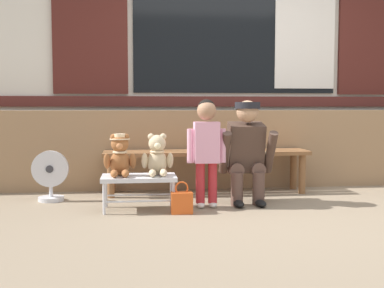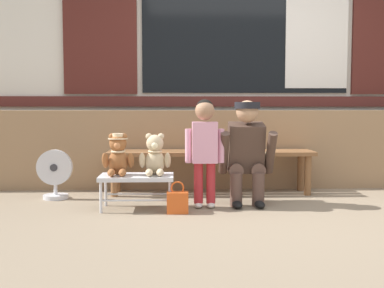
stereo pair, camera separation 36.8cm
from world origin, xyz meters
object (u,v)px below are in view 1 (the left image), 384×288
at_px(teddy_bear_plain, 157,157).
at_px(wooden_bench_long, 207,157).
at_px(floor_fan, 50,176).
at_px(small_display_bench, 139,180).
at_px(handbag_on_ground, 182,202).
at_px(teddy_bear_with_hat, 120,156).
at_px(adult_crouching, 247,152).
at_px(child_standing, 207,141).

bearing_deg(teddy_bear_plain, wooden_bench_long, 53.95).
bearing_deg(floor_fan, wooden_bench_long, 9.34).
distance_m(small_display_bench, floor_fan, 0.96).
bearing_deg(handbag_on_ground, floor_fan, 150.38).
relative_size(teddy_bear_with_hat, adult_crouching, 0.38).
xyz_separation_m(wooden_bench_long, small_display_bench, (-0.70, -0.74, -0.11)).
bearing_deg(teddy_bear_with_hat, adult_crouching, 8.64).
bearing_deg(wooden_bench_long, floor_fan, -170.66).
height_order(teddy_bear_plain, handbag_on_ground, teddy_bear_plain).
xyz_separation_m(wooden_bench_long, teddy_bear_with_hat, (-0.86, -0.74, 0.10)).
relative_size(wooden_bench_long, child_standing, 2.19).
height_order(teddy_bear_plain, child_standing, child_standing).
relative_size(child_standing, handbag_on_ground, 3.52).
distance_m(small_display_bench, teddy_bear_with_hat, 0.26).
bearing_deg(child_standing, teddy_bear_plain, -174.45).
height_order(small_display_bench, floor_fan, floor_fan).
xyz_separation_m(child_standing, handbag_on_ground, (-0.24, -0.22, -0.50)).
bearing_deg(teddy_bear_with_hat, handbag_on_ground, -19.17).
xyz_separation_m(small_display_bench, floor_fan, (-0.83, 0.49, -0.03)).
bearing_deg(adult_crouching, floor_fan, 170.11).
height_order(wooden_bench_long, floor_fan, floor_fan).
relative_size(wooden_bench_long, small_display_bench, 3.28).
bearing_deg(teddy_bear_with_hat, small_display_bench, -0.77).
distance_m(small_display_bench, handbag_on_ground, 0.43).
xyz_separation_m(child_standing, floor_fan, (-1.42, 0.45, -0.35)).
height_order(wooden_bench_long, small_display_bench, wooden_bench_long).
xyz_separation_m(teddy_bear_plain, child_standing, (0.44, 0.04, 0.13)).
xyz_separation_m(wooden_bench_long, child_standing, (-0.11, -0.70, 0.22)).
bearing_deg(handbag_on_ground, wooden_bench_long, 69.38).
bearing_deg(handbag_on_ground, teddy_bear_with_hat, 160.83).
bearing_deg(small_display_bench, floor_fan, 149.10).
xyz_separation_m(teddy_bear_with_hat, adult_crouching, (1.15, 0.18, 0.01)).
bearing_deg(floor_fan, handbag_on_ground, -29.62).
distance_m(child_standing, floor_fan, 1.53).
relative_size(adult_crouching, floor_fan, 1.98).
height_order(teddy_bear_plain, adult_crouching, adult_crouching).
bearing_deg(child_standing, handbag_on_ground, -137.61).
relative_size(wooden_bench_long, teddy_bear_plain, 5.78).
relative_size(wooden_bench_long, handbag_on_ground, 7.72).
bearing_deg(teddy_bear_with_hat, wooden_bench_long, 40.78).
relative_size(teddy_bear_with_hat, child_standing, 0.38).
bearing_deg(wooden_bench_long, teddy_bear_plain, -126.05).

